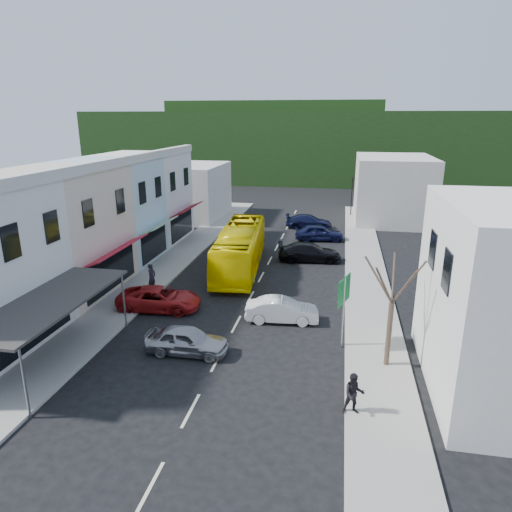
# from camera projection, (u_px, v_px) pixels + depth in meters

# --- Properties ---
(ground) EXTENTS (120.00, 120.00, 0.00)m
(ground) POSITION_uv_depth(u_px,v_px,m) (236.00, 324.00, 25.60)
(ground) COLOR black
(ground) RESTS_ON ground
(sidewalk_left) EXTENTS (3.00, 52.00, 0.15)m
(sidewalk_left) POSITION_uv_depth(u_px,v_px,m) (173.00, 262.00, 36.30)
(sidewalk_left) COLOR gray
(sidewalk_left) RESTS_ON ground
(sidewalk_right) EXTENTS (3.00, 52.00, 0.15)m
(sidewalk_right) POSITION_uv_depth(u_px,v_px,m) (366.00, 273.00, 33.64)
(sidewalk_right) COLOR gray
(sidewalk_right) RESTS_ON ground
(shopfront_row) EXTENTS (8.25, 30.00, 8.00)m
(shopfront_row) POSITION_uv_depth(u_px,v_px,m) (75.00, 225.00, 31.34)
(shopfront_row) COLOR silver
(shopfront_row) RESTS_ON ground
(distant_block_left) EXTENTS (8.00, 10.00, 6.00)m
(distant_block_left) POSITION_uv_depth(u_px,v_px,m) (187.00, 191.00, 52.21)
(distant_block_left) COLOR #B7B2A8
(distant_block_left) RESTS_ON ground
(distant_block_right) EXTENTS (8.00, 12.00, 7.00)m
(distant_block_right) POSITION_uv_depth(u_px,v_px,m) (393.00, 188.00, 50.81)
(distant_block_right) COLOR #B7B2A8
(distant_block_right) RESTS_ON ground
(hillside) EXTENTS (80.00, 26.00, 14.00)m
(hillside) POSITION_uv_depth(u_px,v_px,m) (307.00, 141.00, 85.05)
(hillside) COLOR black
(hillside) RESTS_ON ground
(bus) EXTENTS (3.57, 11.78, 3.10)m
(bus) POSITION_uv_depth(u_px,v_px,m) (240.00, 249.00, 34.47)
(bus) COLOR #F8DD00
(bus) RESTS_ON ground
(car_silver) EXTENTS (4.41, 1.82, 1.40)m
(car_silver) POSITION_uv_depth(u_px,v_px,m) (187.00, 340.00, 22.27)
(car_silver) COLOR #A1A1A5
(car_silver) RESTS_ON ground
(car_white) EXTENTS (4.54, 2.19, 1.40)m
(car_white) POSITION_uv_depth(u_px,v_px,m) (282.00, 310.00, 25.77)
(car_white) COLOR silver
(car_white) RESTS_ON ground
(car_red) EXTENTS (4.73, 2.25, 1.40)m
(car_red) POSITION_uv_depth(u_px,v_px,m) (159.00, 298.00, 27.37)
(car_red) COLOR maroon
(car_red) RESTS_ON ground
(car_black_near) EXTENTS (4.69, 2.36, 1.40)m
(car_black_near) POSITION_uv_depth(u_px,v_px,m) (310.00, 253.00, 36.61)
(car_black_near) COLOR black
(car_black_near) RESTS_ON ground
(car_navy_mid) EXTENTS (4.61, 2.39, 1.40)m
(car_navy_mid) POSITION_uv_depth(u_px,v_px,m) (319.00, 233.00, 42.67)
(car_navy_mid) COLOR black
(car_navy_mid) RESTS_ON ground
(car_navy_far) EXTENTS (4.59, 2.08, 1.40)m
(car_navy_far) POSITION_uv_depth(u_px,v_px,m) (309.00, 221.00, 47.52)
(car_navy_far) COLOR black
(car_navy_far) RESTS_ON ground
(pedestrian_left) EXTENTS (0.52, 0.67, 1.70)m
(pedestrian_left) POSITION_uv_depth(u_px,v_px,m) (152.00, 279.00, 29.85)
(pedestrian_left) COLOR black
(pedestrian_left) RESTS_ON sidewalk_left
(pedestrian_right) EXTENTS (0.76, 0.55, 1.70)m
(pedestrian_right) POSITION_uv_depth(u_px,v_px,m) (354.00, 394.00, 17.45)
(pedestrian_right) COLOR black
(pedestrian_right) RESTS_ON sidewalk_right
(direction_sign) EXTENTS (1.21, 1.84, 3.84)m
(direction_sign) POSITION_uv_depth(u_px,v_px,m) (343.00, 312.00, 22.48)
(direction_sign) COLOR #0A5021
(direction_sign) RESTS_ON ground
(street_tree) EXTENTS (2.10, 2.10, 6.42)m
(street_tree) POSITION_uv_depth(u_px,v_px,m) (392.00, 303.00, 20.29)
(street_tree) COLOR #34271E
(street_tree) RESTS_ON ground
(traffic_signal) EXTENTS (0.48, 0.95, 4.74)m
(traffic_signal) POSITION_uv_depth(u_px,v_px,m) (352.00, 196.00, 52.83)
(traffic_signal) COLOR black
(traffic_signal) RESTS_ON ground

